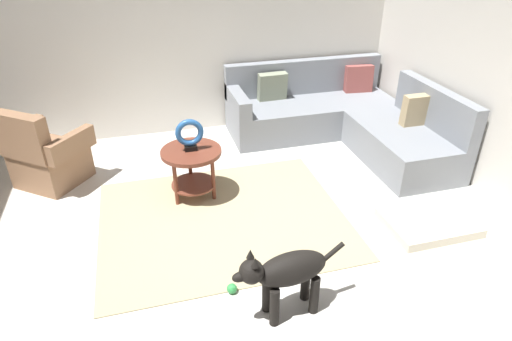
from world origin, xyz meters
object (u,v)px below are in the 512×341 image
armchair (46,157)px  dog_bed_mat (428,222)px  side_table (192,161)px  dog (286,273)px  sectional_couch (343,119)px  dog_toy_ball (232,289)px  torus_sculpture (190,134)px

armchair → dog_bed_mat: (3.49, -1.78, -0.28)m
side_table → dog: size_ratio=0.71×
sectional_couch → dog_bed_mat: (-0.01, -1.93, -0.25)m
armchair → dog: armchair is taller
dog_bed_mat → side_table: bearing=151.6°
side_table → dog_toy_ball: (0.07, -1.43, -0.38)m
side_table → dog_bed_mat: bearing=-28.4°
torus_sculpture → sectional_couch: bearing=22.2°
torus_sculpture → dog_toy_ball: (0.07, -1.43, -0.67)m
sectional_couch → side_table: bearing=-157.8°
sectional_couch → torus_sculpture: 2.25m
dog_bed_mat → dog: size_ratio=0.94×
dog_toy_ball → dog_bed_mat: bearing=9.7°
armchair → side_table: (1.46, -0.68, 0.09)m
torus_sculpture → dog: bearing=-76.9°
side_table → dog_bed_mat: (2.03, -1.10, -0.37)m
dog_bed_mat → dog_toy_ball: bearing=-170.3°
armchair → dog_toy_ball: (1.53, -2.12, -0.28)m
torus_sculpture → dog_toy_ball: torus_sculpture is taller
sectional_couch → armchair: same height
armchair → dog: bearing=-14.1°
sectional_couch → side_table: sectional_couch is taller
sectional_couch → dog_toy_ball: (-1.97, -2.27, -0.25)m
side_table → dog: (0.40, -1.73, -0.04)m
sectional_couch → dog: 3.04m
dog_bed_mat → dog_toy_ball: size_ratio=9.96×
sectional_couch → torus_sculpture: (-2.05, -0.84, 0.42)m
armchair → torus_sculpture: (1.46, -0.68, 0.39)m
armchair → torus_sculpture: bearing=13.1°
sectional_couch → torus_sculpture: sectional_couch is taller
dog_toy_ball → armchair: bearing=125.9°
dog_toy_ball → dog: bearing=-41.5°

